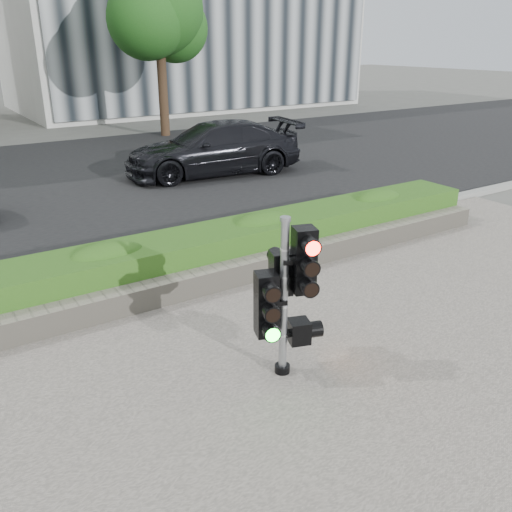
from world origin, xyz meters
The scene contains 9 objects.
ground centered at (0.00, 0.00, 0.00)m, with size 120.00×120.00×0.00m, color #51514C.
sidewalk centered at (0.00, -2.50, 0.01)m, with size 16.00×11.00×0.03m, color #9E9389.
road centered at (0.00, 10.00, 0.01)m, with size 60.00×13.00×0.02m, color black.
curb centered at (0.00, 3.15, 0.06)m, with size 60.00×0.25×0.12m, color gray.
stone_wall centered at (0.00, 1.90, 0.20)m, with size 12.00×0.32×0.34m, color gray.
hedge centered at (0.00, 2.55, 0.37)m, with size 12.00×1.00×0.68m, color #50952E.
tree_right centered at (5.48, 15.55, 4.48)m, with size 4.10×3.58×6.53m.
traffic_signal centered at (-0.22, -0.46, 1.05)m, with size 0.68×0.56×1.85m.
car_dark centered at (3.89, 8.62, 0.74)m, with size 2.01×4.94×1.43m, color black.
Camera 1 is at (-3.36, -4.71, 3.55)m, focal length 38.00 mm.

